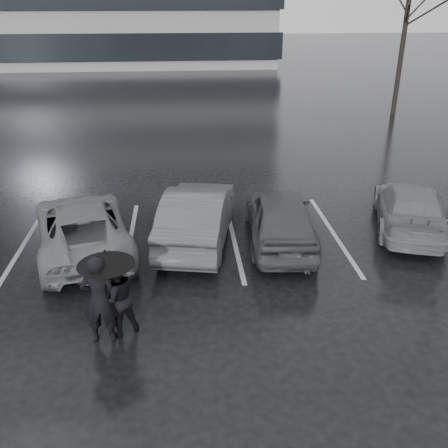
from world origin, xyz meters
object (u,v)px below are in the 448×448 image
pedestrian_right (117,297)px  pedestrian_left (100,300)px  car_main (280,218)px  car_west_b (82,226)px  car_west_a (198,214)px  car_east (410,207)px  tree_north (404,32)px

pedestrian_right → pedestrian_left: bearing=10.2°
car_main → pedestrian_left: 5.64m
car_main → car_west_b: (-5.12, 0.00, -0.05)m
car_main → car_west_a: (-2.16, 0.33, 0.04)m
car_west_b → pedestrian_left: (0.99, -3.85, 0.25)m
car_east → tree_north: bearing=-92.4°
car_west_a → pedestrian_right: (-1.69, -3.94, 0.05)m
car_main → tree_north: tree_north is taller
car_west_b → car_east: (8.90, 0.55, -0.03)m
pedestrian_left → car_west_b: bearing=-74.6°
pedestrian_right → car_west_a: bearing=-142.2°
car_main → car_west_a: 2.18m
pedestrian_left → pedestrian_right: bearing=-139.9°
car_west_a → tree_north: (11.36, 14.55, 3.51)m
car_west_a → pedestrian_right: 4.29m
car_east → pedestrian_left: pedestrian_left is taller
car_west_a → tree_north: bearing=-117.2°
car_east → tree_north: (5.43, 14.33, 3.62)m
tree_north → car_east: bearing=-110.7°
pedestrian_left → pedestrian_right: (0.28, 0.23, -0.11)m
pedestrian_left → tree_north: size_ratio=0.21×
car_east → pedestrian_right: pedestrian_right is taller
car_west_b → tree_north: (14.32, 14.87, 3.59)m
car_east → tree_north: size_ratio=0.51×
car_west_b → car_east: size_ratio=1.09×
car_main → car_west_a: size_ratio=0.92×
car_west_a → car_west_b: car_west_a is taller
car_main → pedestrian_right: pedestrian_right is taller
car_west_a → car_west_b: size_ratio=0.95×
car_main → car_east: (3.78, 0.55, -0.08)m
pedestrian_left → tree_north: (13.34, 18.72, 3.34)m
car_west_b → pedestrian_right: pedestrian_right is taller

